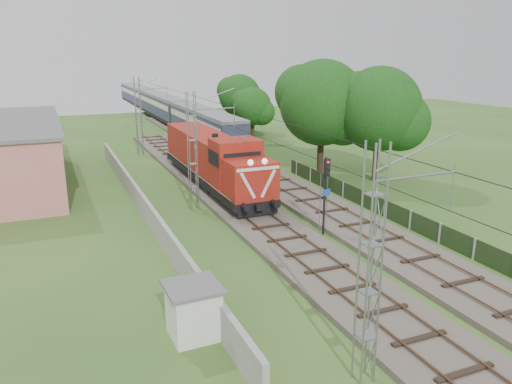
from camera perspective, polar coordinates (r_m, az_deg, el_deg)
name	(u,v)px	position (r m, az deg, el deg)	size (l,w,h in m)	color
ground	(320,270)	(25.28, 7.34, -8.85)	(140.00, 140.00, 0.00)	#2D5620
track_main	(264,223)	(30.99, 0.87, -3.61)	(4.20, 70.00, 0.45)	#6B6054
track_side	(256,171)	(44.36, 0.03, 2.40)	(4.20, 80.00, 0.45)	#6B6054
catenary	(193,151)	(33.57, -7.19, 4.64)	(3.31, 70.00, 8.00)	gray
boundary_wall	(143,205)	(33.62, -12.83, -1.42)	(0.25, 40.00, 1.50)	#9E9E99
station_building	(6,153)	(44.56, -26.67, 3.98)	(8.40, 20.40, 5.22)	#C76F6B
fence	(411,220)	(31.73, 17.25, -3.08)	(0.12, 32.00, 1.20)	black
locomotive	(214,159)	(39.22, -4.87, 3.79)	(3.18, 18.14, 4.61)	black
coach_rake	(162,105)	(79.28, -10.68, 9.74)	(2.90, 64.76, 3.36)	black
signal_post	(326,183)	(28.95, 7.99, 1.08)	(0.51, 0.40, 4.66)	black
relay_hut	(193,310)	(19.50, -7.16, -13.27)	(2.07, 2.07, 2.09)	silver
tree_a	(323,104)	(43.22, 7.68, 9.96)	(7.63, 7.27, 9.89)	#3A2517
tree_b	(380,110)	(42.32, 14.00, 9.08)	(7.23, 6.89, 9.38)	#3A2517
tree_c	(253,107)	(61.32, -0.36, 9.70)	(4.86, 4.63, 6.30)	#3A2517
tree_d	(240,96)	(67.36, -1.82, 10.92)	(5.83, 5.55, 7.56)	#3A2517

